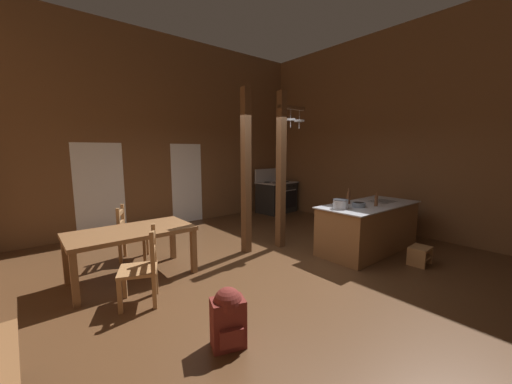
{
  "coord_description": "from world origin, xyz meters",
  "views": [
    {
      "loc": [
        -3.0,
        -3.41,
        1.89
      ],
      "look_at": [
        0.19,
        0.51,
        1.16
      ],
      "focal_mm": 20.37,
      "sensor_mm": 36.0,
      "label": 1
    }
  ],
  "objects": [
    {
      "name": "dining_table",
      "position": [
        -1.82,
        0.93,
        0.65
      ],
      "size": [
        1.71,
        0.91,
        0.74
      ],
      "color": "brown",
      "rests_on": "ground_plane"
    },
    {
      "name": "ladderback_chair_by_post",
      "position": [
        -1.94,
        0.11,
        0.45
      ],
      "size": [
        0.58,
        0.58,
        0.95
      ],
      "color": "#9E7044",
      "rests_on": "ground_plane"
    },
    {
      "name": "stove_range",
      "position": [
        3.04,
        3.01,
        0.48
      ],
      "size": [
        1.22,
        0.92,
        1.32
      ],
      "color": "black",
      "rests_on": "ground_plane"
    },
    {
      "name": "mixing_bowl_on_counter",
      "position": [
        1.61,
        -0.64,
        0.93
      ],
      "size": [
        0.23,
        0.23,
        0.08
      ],
      "color": "slate",
      "rests_on": "kitchen_island"
    },
    {
      "name": "ground_plane",
      "position": [
        0.0,
        0.0,
        -0.05
      ],
      "size": [
        8.28,
        8.01,
        0.1
      ],
      "primitive_type": "cube",
      "color": "#4C301C"
    },
    {
      "name": "glazed_panel_back_right",
      "position": [
        0.37,
        3.6,
        1.02
      ],
      "size": [
        0.84,
        0.01,
        2.05
      ],
      "primitive_type": "cube",
      "color": "white",
      "rests_on": "ground_plane"
    },
    {
      "name": "kitchen_island",
      "position": [
        2.04,
        -0.6,
        0.44
      ],
      "size": [
        2.16,
        0.96,
        0.89
      ],
      "color": "brown",
      "rests_on": "ground_plane"
    },
    {
      "name": "glazed_door_back_left",
      "position": [
        -1.68,
        3.6,
        1.02
      ],
      "size": [
        1.0,
        0.01,
        2.05
      ],
      "primitive_type": "cube",
      "color": "white",
      "rests_on": "ground_plane"
    },
    {
      "name": "step_stool",
      "position": [
        2.04,
        -1.54,
        0.18
      ],
      "size": [
        0.37,
        0.3,
        0.3
      ],
      "color": "#9E7044",
      "rests_on": "ground_plane"
    },
    {
      "name": "bottle_short_on_counter",
      "position": [
        1.76,
        -0.33,
        1.0
      ],
      "size": [
        0.07,
        0.07,
        0.29
      ],
      "color": "#56331E",
      "rests_on": "kitchen_island"
    },
    {
      "name": "support_post_center",
      "position": [
        0.17,
        0.77,
        1.49
      ],
      "size": [
        0.14,
        0.14,
        2.98
      ],
      "color": "brown",
      "rests_on": "ground_plane"
    },
    {
      "name": "wall_back",
      "position": [
        0.0,
        3.68,
        2.31
      ],
      "size": [
        8.28,
        0.14,
        4.63
      ],
      "primitive_type": "cube",
      "color": "brown",
      "rests_on": "ground_plane"
    },
    {
      "name": "ladderback_chair_near_window",
      "position": [
        -1.62,
        1.73,
        0.45
      ],
      "size": [
        0.58,
        0.58,
        0.95
      ],
      "color": "#9E7044",
      "rests_on": "ground_plane"
    },
    {
      "name": "stockpot_on_counter",
      "position": [
        1.24,
        -0.51,
        0.97
      ],
      "size": [
        0.33,
        0.26,
        0.16
      ],
      "color": "#A8AAB2",
      "rests_on": "kitchen_island"
    },
    {
      "name": "wall_right",
      "position": [
        3.81,
        0.0,
        2.31
      ],
      "size": [
        0.14,
        8.01,
        4.63
      ],
      "primitive_type": "cube",
      "color": "brown",
      "rests_on": "ground_plane"
    },
    {
      "name": "support_post_with_pot_rack",
      "position": [
        0.92,
        0.6,
        1.59
      ],
      "size": [
        0.67,
        0.2,
        2.98
      ],
      "color": "brown",
      "rests_on": "ground_plane"
    },
    {
      "name": "bottle_tall_on_counter",
      "position": [
        1.93,
        -0.79,
        0.99
      ],
      "size": [
        0.06,
        0.06,
        0.25
      ],
      "color": "#56331E",
      "rests_on": "kitchen_island"
    },
    {
      "name": "backpack",
      "position": [
        -1.58,
        -1.24,
        0.31
      ],
      "size": [
        0.37,
        0.36,
        0.6
      ],
      "color": "maroon",
      "rests_on": "ground_plane"
    }
  ]
}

